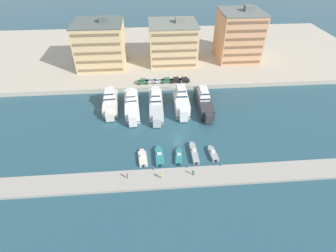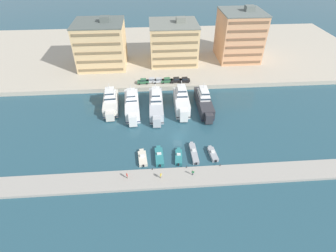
{
  "view_description": "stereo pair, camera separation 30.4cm",
  "coord_description": "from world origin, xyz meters",
  "px_view_note": "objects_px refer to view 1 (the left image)",
  "views": [
    {
      "loc": [
        -7.27,
        -56.9,
        47.86
      ],
      "look_at": [
        -2.63,
        1.92,
        2.5
      ],
      "focal_mm": 28.0,
      "sensor_mm": 36.0,
      "label": 1
    },
    {
      "loc": [
        -6.96,
        -56.92,
        47.86
      ],
      "look_at": [
        -2.63,
        1.92,
        2.5
      ],
      "focal_mm": 28.0,
      "sensor_mm": 36.0,
      "label": 2
    }
  ],
  "objects_px": {
    "motorboat_cream_far_left": "(143,158)",
    "motorboat_teal_left": "(159,156)",
    "car_green_center_left": "(166,80)",
    "pedestrian_near_edge": "(127,175)",
    "motorboat_teal_mid_left": "(179,157)",
    "motorboat_grey_center": "(213,154)",
    "car_black_center": "(176,80)",
    "yacht_white_center_left": "(181,101)",
    "car_silver_mid_left": "(158,80)",
    "pedestrian_far_side": "(193,172)",
    "pedestrian_mid_deck": "(161,175)",
    "yacht_charcoal_center": "(204,102)",
    "motorboat_grey_center_left": "(194,153)",
    "yacht_white_left": "(132,105)",
    "car_green_far_left": "(143,81)",
    "car_silver_left": "(151,80)",
    "car_black_center_right": "(184,80)",
    "yacht_silver_mid_left": "(156,104)",
    "yacht_ivory_far_left": "(110,102)"
  },
  "relations": [
    {
      "from": "yacht_white_left",
      "to": "car_black_center_right",
      "type": "distance_m",
      "value": 24.21
    },
    {
      "from": "motorboat_teal_left",
      "to": "car_silver_mid_left",
      "type": "distance_m",
      "value": 37.93
    },
    {
      "from": "yacht_white_center_left",
      "to": "car_silver_mid_left",
      "type": "relative_size",
      "value": 3.69
    },
    {
      "from": "car_black_center_right",
      "to": "pedestrian_far_side",
      "type": "distance_m",
      "value": 44.67
    },
    {
      "from": "car_silver_left",
      "to": "yacht_white_center_left",
      "type": "bearing_deg",
      "value": -59.33
    },
    {
      "from": "yacht_white_center_left",
      "to": "motorboat_teal_mid_left",
      "type": "xyz_separation_m",
      "value": [
        -3.29,
        -22.74,
        -2.34
      ]
    },
    {
      "from": "yacht_silver_mid_left",
      "to": "pedestrian_mid_deck",
      "type": "xyz_separation_m",
      "value": [
        -0.05,
        -29.74,
        -0.71
      ]
    },
    {
      "from": "car_silver_mid_left",
      "to": "motorboat_cream_far_left",
      "type": "bearing_deg",
      "value": -98.77
    },
    {
      "from": "motorboat_teal_mid_left",
      "to": "pedestrian_far_side",
      "type": "distance_m",
      "value": 7.28
    },
    {
      "from": "motorboat_cream_far_left",
      "to": "car_black_center",
      "type": "relative_size",
      "value": 1.49
    },
    {
      "from": "motorboat_teal_mid_left",
      "to": "pedestrian_mid_deck",
      "type": "distance_m",
      "value": 8.7
    },
    {
      "from": "motorboat_teal_left",
      "to": "car_black_center_right",
      "type": "relative_size",
      "value": 1.78
    },
    {
      "from": "yacht_ivory_far_left",
      "to": "motorboat_grey_center",
      "type": "bearing_deg",
      "value": -40.96
    },
    {
      "from": "motorboat_grey_center_left",
      "to": "motorboat_grey_center",
      "type": "distance_m",
      "value": 4.93
    },
    {
      "from": "yacht_silver_mid_left",
      "to": "motorboat_teal_mid_left",
      "type": "height_order",
      "value": "yacht_silver_mid_left"
    },
    {
      "from": "car_silver_mid_left",
      "to": "car_black_center_right",
      "type": "distance_m",
      "value": 9.52
    },
    {
      "from": "car_green_far_left",
      "to": "car_silver_left",
      "type": "xyz_separation_m",
      "value": [
        3.13,
        0.5,
        0.0
      ]
    },
    {
      "from": "yacht_white_left",
      "to": "yacht_white_center_left",
      "type": "relative_size",
      "value": 1.13
    },
    {
      "from": "yacht_charcoal_center",
      "to": "car_green_far_left",
      "type": "xyz_separation_m",
      "value": [
        -19.72,
        15.21,
        0.26
      ]
    },
    {
      "from": "motorboat_teal_mid_left",
      "to": "pedestrian_near_edge",
      "type": "height_order",
      "value": "pedestrian_near_edge"
    },
    {
      "from": "car_silver_left",
      "to": "car_black_center",
      "type": "xyz_separation_m",
      "value": [
        9.02,
        -0.35,
        0.0
      ]
    },
    {
      "from": "motorboat_cream_far_left",
      "to": "motorboat_grey_center",
      "type": "bearing_deg",
      "value": 0.26
    },
    {
      "from": "yacht_charcoal_center",
      "to": "motorboat_grey_center_left",
      "type": "relative_size",
      "value": 2.24
    },
    {
      "from": "yacht_white_left",
      "to": "pedestrian_near_edge",
      "type": "relative_size",
      "value": 10.22
    },
    {
      "from": "yacht_silver_mid_left",
      "to": "car_silver_left",
      "type": "bearing_deg",
      "value": 93.91
    },
    {
      "from": "yacht_charcoal_center",
      "to": "motorboat_teal_left",
      "type": "distance_m",
      "value": 27.29
    },
    {
      "from": "yacht_white_center_left",
      "to": "car_black_center",
      "type": "relative_size",
      "value": 3.7
    },
    {
      "from": "yacht_charcoal_center",
      "to": "car_green_center_left",
      "type": "xyz_separation_m",
      "value": [
        -11.0,
        15.36,
        0.26
      ]
    },
    {
      "from": "pedestrian_mid_deck",
      "to": "yacht_white_center_left",
      "type": "bearing_deg",
      "value": 74.52
    },
    {
      "from": "motorboat_teal_left",
      "to": "motorboat_teal_mid_left",
      "type": "bearing_deg",
      "value": -3.95
    },
    {
      "from": "car_silver_mid_left",
      "to": "pedestrian_near_edge",
      "type": "bearing_deg",
      "value": -101.88
    },
    {
      "from": "yacht_white_left",
      "to": "motorboat_cream_far_left",
      "type": "bearing_deg",
      "value": -81.53
    },
    {
      "from": "car_green_center_left",
      "to": "pedestrian_mid_deck",
      "type": "xyz_separation_m",
      "value": [
        -4.57,
        -45.07,
        -0.95
      ]
    },
    {
      "from": "motorboat_cream_far_left",
      "to": "motorboat_teal_left",
      "type": "height_order",
      "value": "motorboat_teal_left"
    },
    {
      "from": "car_silver_mid_left",
      "to": "pedestrian_far_side",
      "type": "distance_m",
      "value": 45.29
    },
    {
      "from": "car_green_center_left",
      "to": "pedestrian_near_edge",
      "type": "relative_size",
      "value": 2.41
    },
    {
      "from": "pedestrian_near_edge",
      "to": "yacht_white_center_left",
      "type": "bearing_deg",
      "value": 61.13
    },
    {
      "from": "car_silver_left",
      "to": "pedestrian_near_edge",
      "type": "height_order",
      "value": "car_silver_left"
    },
    {
      "from": "yacht_white_left",
      "to": "yacht_charcoal_center",
      "type": "height_order",
      "value": "yacht_white_left"
    },
    {
      "from": "motorboat_grey_center",
      "to": "pedestrian_far_side",
      "type": "bearing_deg",
      "value": -132.47
    },
    {
      "from": "motorboat_teal_left",
      "to": "motorboat_grey_center_left",
      "type": "xyz_separation_m",
      "value": [
        9.08,
        0.5,
        0.0
      ]
    },
    {
      "from": "yacht_silver_mid_left",
      "to": "pedestrian_mid_deck",
      "type": "height_order",
      "value": "yacht_silver_mid_left"
    },
    {
      "from": "motorboat_teal_mid_left",
      "to": "motorboat_grey_center",
      "type": "distance_m",
      "value": 8.97
    },
    {
      "from": "yacht_ivory_far_left",
      "to": "motorboat_teal_left",
      "type": "distance_m",
      "value": 28.75
    },
    {
      "from": "pedestrian_far_side",
      "to": "pedestrian_mid_deck",
      "type": "bearing_deg",
      "value": -177.3
    },
    {
      "from": "motorboat_grey_center_left",
      "to": "car_green_far_left",
      "type": "relative_size",
      "value": 1.97
    },
    {
      "from": "car_silver_mid_left",
      "to": "car_black_center_right",
      "type": "xyz_separation_m",
      "value": [
        9.51,
        -0.35,
        0.0
      ]
    },
    {
      "from": "car_black_center",
      "to": "pedestrian_near_edge",
      "type": "distance_m",
      "value": 47.28
    },
    {
      "from": "motorboat_teal_left",
      "to": "car_green_center_left",
      "type": "relative_size",
      "value": 1.77
    },
    {
      "from": "pedestrian_near_edge",
      "to": "car_black_center_right",
      "type": "bearing_deg",
      "value": 66.9
    }
  ]
}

